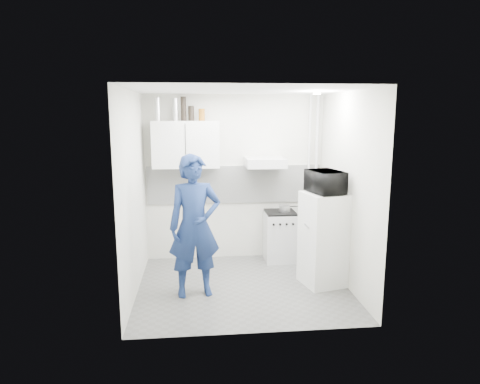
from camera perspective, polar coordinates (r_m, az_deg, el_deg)
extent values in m
plane|color=#585857|center=(5.94, 0.38, -12.49)|extent=(2.80, 2.80, 0.00)
plane|color=white|center=(5.47, 0.42, 13.46)|extent=(2.80, 2.80, 0.00)
plane|color=silver|center=(6.78, -0.74, 1.88)|extent=(2.80, 0.00, 2.80)
plane|color=silver|center=(5.58, -14.04, -0.32)|extent=(0.00, 2.60, 2.60)
plane|color=silver|center=(5.87, 14.11, 0.20)|extent=(0.00, 2.60, 2.60)
imported|color=navy|center=(5.44, -6.06, -4.55)|extent=(0.72, 0.53, 1.82)
cube|color=silver|center=(6.84, 5.34, -5.96)|extent=(0.48, 0.48, 0.77)
cube|color=white|center=(5.93, 11.08, -6.18)|extent=(0.64, 0.64, 1.27)
cube|color=black|center=(6.74, 5.40, -2.71)|extent=(0.46, 0.46, 0.03)
cylinder|color=silver|center=(6.74, 5.96, -2.17)|extent=(0.17, 0.17, 0.09)
imported|color=black|center=(5.76, 11.36, 1.33)|extent=(0.61, 0.48, 0.30)
cylinder|color=silver|center=(6.53, -10.95, 10.77)|extent=(0.08, 0.08, 0.34)
cylinder|color=silver|center=(6.51, -8.62, 10.82)|extent=(0.08, 0.08, 0.33)
cylinder|color=black|center=(6.51, -7.55, 10.95)|extent=(0.08, 0.08, 0.35)
cylinder|color=black|center=(6.50, -6.52, 10.38)|extent=(0.09, 0.09, 0.22)
cylinder|color=brown|center=(6.50, -5.12, 10.22)|extent=(0.09, 0.09, 0.18)
cube|color=white|center=(6.52, -7.23, 6.32)|extent=(1.00, 0.35, 0.70)
cube|color=silver|center=(6.56, 3.37, 3.94)|extent=(0.60, 0.50, 0.14)
cube|color=white|center=(6.78, -0.73, 1.03)|extent=(2.74, 0.03, 0.60)
cylinder|color=silver|center=(6.94, 10.08, 1.92)|extent=(0.05, 0.05, 2.60)
cylinder|color=silver|center=(6.91, 9.12, 1.91)|extent=(0.04, 0.04, 2.60)
cylinder|color=white|center=(5.85, 10.22, 12.81)|extent=(0.10, 0.10, 0.02)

